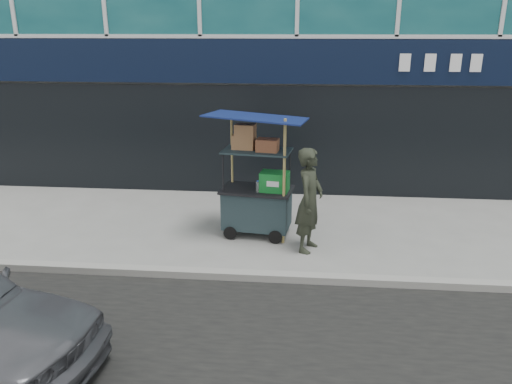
# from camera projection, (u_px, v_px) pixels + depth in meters

# --- Properties ---
(ground) EXTENTS (80.00, 80.00, 0.00)m
(ground) POSITION_uv_depth(u_px,v_px,m) (288.00, 275.00, 7.59)
(ground) COLOR slate
(ground) RESTS_ON ground
(curb) EXTENTS (80.00, 0.18, 0.12)m
(curb) POSITION_uv_depth(u_px,v_px,m) (287.00, 277.00, 7.38)
(curb) COLOR gray
(curb) RESTS_ON ground
(vendor_cart) EXTENTS (1.79, 1.38, 2.23)m
(vendor_cart) POSITION_uv_depth(u_px,v_px,m) (258.00, 193.00, 8.85)
(vendor_cart) COLOR #1C2A2F
(vendor_cart) RESTS_ON ground
(vendor_man) EXTENTS (0.61, 0.74, 1.76)m
(vendor_man) POSITION_uv_depth(u_px,v_px,m) (310.00, 200.00, 8.19)
(vendor_man) COLOR #24291E
(vendor_man) RESTS_ON ground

